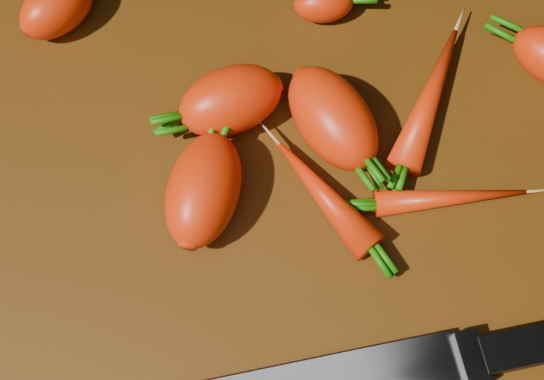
{
  "coord_description": "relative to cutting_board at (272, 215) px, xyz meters",
  "views": [
    {
      "loc": [
        -0.01,
        -0.19,
        0.53
      ],
      "look_at": [
        0.0,
        0.01,
        0.03
      ],
      "focal_mm": 50.0,
      "sensor_mm": 36.0,
      "label": 1
    }
  ],
  "objects": [
    {
      "name": "ground",
      "position": [
        0.0,
        0.0,
        -0.01
      ],
      "size": [
        2.0,
        2.0,
        0.01
      ],
      "primitive_type": "cube",
      "color": "black"
    },
    {
      "name": "cutting_board",
      "position": [
        0.0,
        0.0,
        0.0
      ],
      "size": [
        0.5,
        0.4,
        0.01
      ],
      "primitive_type": "cube",
      "color": "#562F0A",
      "rests_on": "ground"
    },
    {
      "name": "carrot_0",
      "position": [
        -0.16,
        0.17,
        0.03
      ],
      "size": [
        0.08,
        0.07,
        0.04
      ],
      "primitive_type": "ellipsoid",
      "rotation": [
        0.0,
        0.0,
        0.75
      ],
      "color": "red",
      "rests_on": "cutting_board"
    },
    {
      "name": "carrot_1",
      "position": [
        0.05,
        0.06,
        0.03
      ],
      "size": [
        0.09,
        0.1,
        0.05
      ],
      "primitive_type": "ellipsoid",
      "rotation": [
        0.0,
        0.0,
        -1.06
      ],
      "color": "red",
      "rests_on": "cutting_board"
    },
    {
      "name": "carrot_2",
      "position": [
        -0.05,
        0.01,
        0.03
      ],
      "size": [
        0.07,
        0.1,
        0.05
      ],
      "primitive_type": "ellipsoid",
      "rotation": [
        0.0,
        0.0,
        1.31
      ],
      "color": "red",
      "rests_on": "cutting_board"
    },
    {
      "name": "carrot_3",
      "position": [
        -0.03,
        0.08,
        0.03
      ],
      "size": [
        0.09,
        0.07,
        0.05
      ],
      "primitive_type": "ellipsoid",
      "rotation": [
        0.0,
        0.0,
        3.5
      ],
      "color": "red",
      "rests_on": "cutting_board"
    },
    {
      "name": "carrot_4",
      "position": [
        0.05,
        0.17,
        0.02
      ],
      "size": [
        0.05,
        0.04,
        0.03
      ],
      "primitive_type": "ellipsoid",
      "rotation": [
        0.0,
        0.0,
        0.09
      ],
      "color": "red",
      "rests_on": "cutting_board"
    },
    {
      "name": "carrot_6",
      "position": [
        0.12,
        0.08,
        0.02
      ],
      "size": [
        0.08,
        0.13,
        0.03
      ],
      "primitive_type": "ellipsoid",
      "rotation": [
        0.0,
        0.0,
        1.14
      ],
      "color": "red",
      "rests_on": "cutting_board"
    },
    {
      "name": "carrot_7",
      "position": [
        0.13,
        0.0,
        0.02
      ],
      "size": [
        0.11,
        0.02,
        0.02
      ],
      "primitive_type": "ellipsoid",
      "rotation": [
        0.0,
        0.0,
        0.05
      ],
      "color": "red",
      "rests_on": "cutting_board"
    },
    {
      "name": "carrot_8",
      "position": [
        0.04,
        0.01,
        0.02
      ],
      "size": [
        0.08,
        0.1,
        0.03
      ],
      "primitive_type": "ellipsoid",
      "rotation": [
        0.0,
        0.0,
        2.2
      ],
      "color": "red",
      "rests_on": "cutting_board"
    }
  ]
}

